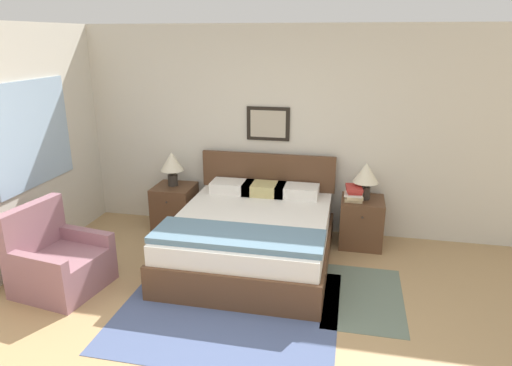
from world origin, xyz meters
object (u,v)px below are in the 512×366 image
object	(u,v)px
nightstand_near_window	(175,207)
table_lamp_by_door	(366,175)
nightstand_by_door	(361,222)
bed	(252,236)
armchair	(58,263)
table_lamp_near_window	(172,163)

from	to	relation	value
nightstand_near_window	table_lamp_by_door	world-z (taller)	table_lamp_by_door
nightstand_by_door	bed	bearing A→B (deg)	-149.02
armchair	nightstand_by_door	bearing A→B (deg)	128.16
bed	table_lamp_near_window	xyz separation A→B (m)	(-1.23, 0.75, 0.58)
armchair	table_lamp_by_door	bearing A→B (deg)	128.43
nightstand_by_door	table_lamp_by_door	distance (m)	0.59
bed	nightstand_by_door	bearing A→B (deg)	30.98
table_lamp_near_window	bed	bearing A→B (deg)	-31.47
nightstand_by_door	table_lamp_by_door	bearing A→B (deg)	63.63
armchair	table_lamp_by_door	size ratio (longest dim) A/B	1.95
nightstand_by_door	table_lamp_near_window	xyz separation A→B (m)	(-2.43, 0.03, 0.59)
bed	table_lamp_by_door	xyz separation A→B (m)	(1.22, 0.75, 0.58)
nightstand_by_door	table_lamp_by_door	world-z (taller)	table_lamp_by_door
nightstand_near_window	armchair	bearing A→B (deg)	-109.12
table_lamp_near_window	table_lamp_by_door	bearing A→B (deg)	0.00
table_lamp_by_door	table_lamp_near_window	bearing A→B (deg)	180.00
nightstand_near_window	table_lamp_by_door	bearing A→B (deg)	0.61
nightstand_near_window	table_lamp_near_window	xyz separation A→B (m)	(-0.02, 0.03, 0.59)
table_lamp_by_door	nightstand_by_door	bearing A→B (deg)	-116.37
bed	nightstand_by_door	xyz separation A→B (m)	(1.21, 0.72, -0.02)
table_lamp_by_door	nightstand_near_window	bearing A→B (deg)	-179.39
bed	armchair	distance (m)	2.03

